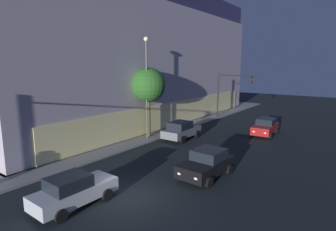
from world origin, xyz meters
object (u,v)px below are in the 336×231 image
object	(u,v)px
street_lamp_sidewalk	(147,77)
sidewalk_tree	(148,85)
traffic_light_far_corner	(230,87)
car_black	(207,163)
car_grey	(181,130)
car_red	(265,127)
car_silver	(73,191)
modern_building	(114,58)

from	to	relation	value
street_lamp_sidewalk	sidewalk_tree	distance (m)	1.16
traffic_light_far_corner	sidewalk_tree	size ratio (longest dim) A/B	0.90
car_black	car_grey	size ratio (longest dim) A/B	0.98
car_red	car_silver	bearing A→B (deg)	170.71
car_silver	car_black	bearing A→B (deg)	-26.43
sidewalk_tree	car_silver	world-z (taller)	sidewalk_tree
car_black	car_red	size ratio (longest dim) A/B	1.02
traffic_light_far_corner	car_silver	xyz separation A→B (m)	(-25.73, -3.08, -3.37)
sidewalk_tree	modern_building	bearing A→B (deg)	61.36
traffic_light_far_corner	car_red	distance (m)	9.14
car_silver	car_red	world-z (taller)	car_red
modern_building	car_silver	world-z (taller)	modern_building
car_black	traffic_light_far_corner	bearing A→B (deg)	19.76
street_lamp_sidewalk	car_grey	world-z (taller)	street_lamp_sidewalk
street_lamp_sidewalk	car_red	xyz separation A→B (m)	(8.32, -8.45, -5.02)
traffic_light_far_corner	car_red	size ratio (longest dim) A/B	1.42
modern_building	car_black	world-z (taller)	modern_building
street_lamp_sidewalk	car_grey	xyz separation A→B (m)	(2.03, -2.49, -4.99)
modern_building	sidewalk_tree	xyz separation A→B (m)	(-5.94, -10.88, -2.82)
car_black	sidewalk_tree	bearing A→B (deg)	59.98
sidewalk_tree	car_grey	distance (m)	5.27
traffic_light_far_corner	car_black	xyz separation A→B (m)	(-18.53, -6.66, -3.32)
street_lamp_sidewalk	car_silver	xyz separation A→B (m)	(-11.76, -5.17, -5.05)
car_silver	street_lamp_sidewalk	bearing A→B (deg)	23.73
car_silver	car_black	distance (m)	8.03
modern_building	street_lamp_sidewalk	size ratio (longest dim) A/B	4.10
traffic_light_far_corner	car_black	world-z (taller)	traffic_light_far_corner
car_grey	car_red	bearing A→B (deg)	-43.46
traffic_light_far_corner	car_grey	xyz separation A→B (m)	(-11.94, -0.40, -3.31)
sidewalk_tree	car_red	distance (m)	12.42
sidewalk_tree	car_red	size ratio (longest dim) A/B	1.59
modern_building	street_lamp_sidewalk	world-z (taller)	modern_building
car_silver	car_grey	bearing A→B (deg)	11.01
modern_building	car_red	world-z (taller)	modern_building
traffic_light_far_corner	car_black	distance (m)	19.97
sidewalk_tree	car_grey	xyz separation A→B (m)	(1.30, -2.91, -4.20)
car_grey	car_silver	bearing A→B (deg)	-168.99
car_black	car_red	xyz separation A→B (m)	(12.89, 0.29, -0.02)
modern_building	car_black	bearing A→B (deg)	-119.28
car_silver	modern_building	bearing A→B (deg)	41.79
car_silver	car_grey	world-z (taller)	car_grey
modern_building	traffic_light_far_corner	size ratio (longest dim) A/B	6.45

